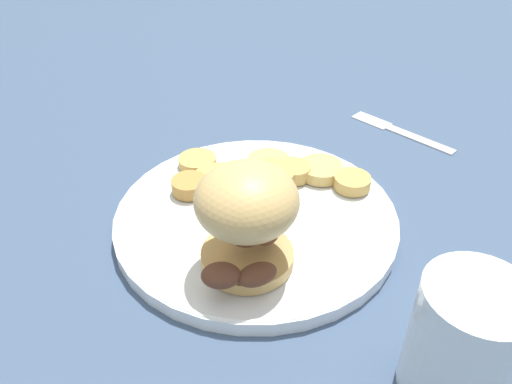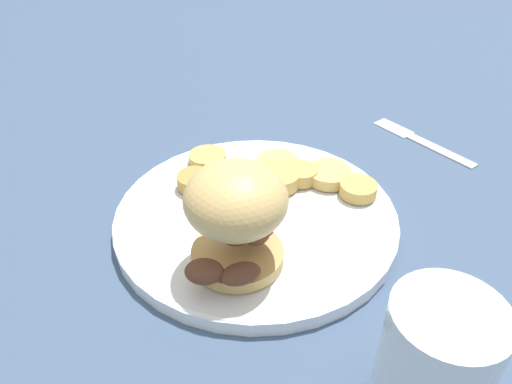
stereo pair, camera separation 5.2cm
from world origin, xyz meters
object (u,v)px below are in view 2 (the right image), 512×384
object	(u,v)px
dinner_plate	(256,216)
drinking_glass	(435,362)
sandwich	(236,212)
fork	(421,141)

from	to	relation	value
dinner_plate	drinking_glass	size ratio (longest dim) A/B	2.91
sandwich	dinner_plate	bearing A→B (deg)	-179.64
sandwich	drinking_glass	xyz separation A→B (m)	(0.10, 0.17, -0.02)
drinking_glass	dinner_plate	bearing A→B (deg)	-136.60
dinner_plate	fork	world-z (taller)	dinner_plate
dinner_plate	sandwich	distance (m)	0.10
sandwich	drinking_glass	world-z (taller)	sandwich
sandwich	fork	size ratio (longest dim) A/B	0.87
dinner_plate	sandwich	world-z (taller)	sandwich
dinner_plate	fork	size ratio (longest dim) A/B	2.24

